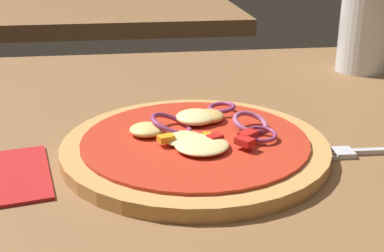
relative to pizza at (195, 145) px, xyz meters
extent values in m
cube|color=brown|center=(0.04, -0.03, -0.03)|extent=(1.24, 0.89, 0.04)
cylinder|color=tan|center=(0.00, 0.00, 0.00)|extent=(0.25, 0.25, 0.01)
cylinder|color=red|center=(0.00, 0.00, 0.01)|extent=(0.21, 0.21, 0.00)
ellipsoid|color=#E5BC60|center=(0.02, 0.04, 0.01)|extent=(0.03, 0.03, 0.01)
ellipsoid|color=#F4DB8E|center=(0.01, 0.04, 0.01)|extent=(0.04, 0.04, 0.01)
ellipsoid|color=#F4DB8E|center=(-0.01, -0.01, 0.01)|extent=(0.04, 0.04, 0.01)
ellipsoid|color=#EFCC72|center=(-0.04, 0.01, 0.01)|extent=(0.03, 0.03, 0.01)
ellipsoid|color=#F4DB8E|center=(0.00, -0.03, 0.01)|extent=(0.05, 0.05, 0.01)
torus|color=#B25984|center=(0.06, 0.01, 0.01)|extent=(0.05, 0.05, 0.02)
torus|color=#93386B|center=(0.06, -0.01, 0.01)|extent=(0.04, 0.04, 0.01)
torus|color=#93386B|center=(0.04, 0.06, 0.01)|extent=(0.03, 0.03, 0.01)
torus|color=#93386B|center=(-0.02, 0.02, 0.01)|extent=(0.05, 0.05, 0.02)
cube|color=red|center=(0.02, -0.02, 0.01)|extent=(0.02, 0.01, 0.01)
cube|color=red|center=(0.04, -0.03, 0.01)|extent=(0.02, 0.02, 0.01)
cube|color=orange|center=(-0.03, -0.01, 0.01)|extent=(0.02, 0.01, 0.01)
cube|color=red|center=(0.05, -0.02, 0.02)|extent=(0.02, 0.02, 0.01)
cube|color=orange|center=(0.01, -0.01, 0.01)|extent=(0.01, 0.01, 0.00)
cube|color=silver|center=(0.13, -0.02, -0.01)|extent=(0.02, 0.02, 0.01)
cube|color=silver|center=(0.11, -0.01, -0.01)|extent=(0.03, 0.00, 0.00)
cube|color=silver|center=(0.11, -0.02, -0.01)|extent=(0.03, 0.00, 0.00)
cube|color=silver|center=(0.11, -0.02, -0.01)|extent=(0.03, 0.00, 0.00)
cube|color=silver|center=(0.11, -0.03, -0.01)|extent=(0.03, 0.00, 0.00)
cylinder|color=silver|center=(0.28, 0.26, 0.06)|extent=(0.07, 0.07, 0.13)
cylinder|color=#9E510F|center=(0.28, 0.26, 0.03)|extent=(0.06, 0.06, 0.08)
cylinder|color=white|center=(0.28, 0.26, 0.08)|extent=(0.06, 0.06, 0.01)
cube|color=brown|center=(-0.17, 1.02, -0.03)|extent=(0.83, 0.62, 0.04)
camera|label=1|loc=(-0.06, -0.44, 0.19)|focal=48.46mm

